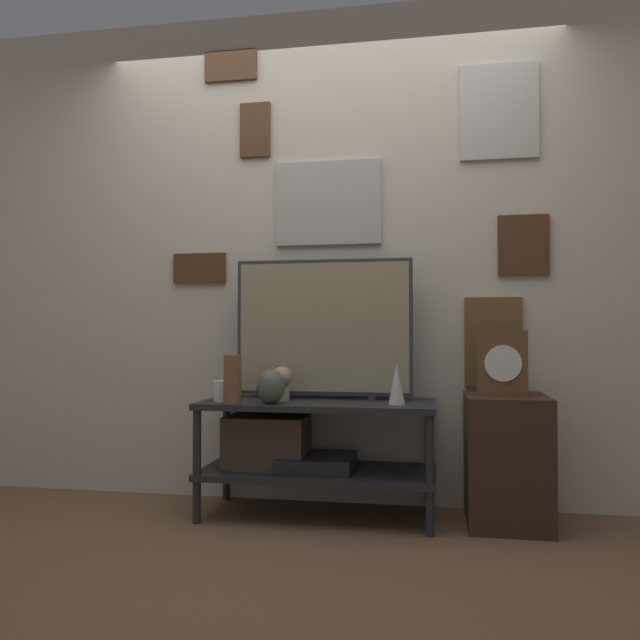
{
  "coord_description": "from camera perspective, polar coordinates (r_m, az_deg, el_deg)",
  "views": [
    {
      "loc": [
        0.56,
        -2.79,
        0.91
      ],
      "look_at": [
        0.01,
        0.29,
        0.98
      ],
      "focal_mm": 35.0,
      "sensor_mm": 36.0,
      "label": 1
    }
  ],
  "objects": [
    {
      "name": "media_console",
      "position": [
        3.19,
        -1.99,
        -11.18
      ],
      "size": [
        1.16,
        0.5,
        0.57
      ],
      "color": "#232326",
      "rests_on": "ground_plane"
    },
    {
      "name": "vase_slim_bronze",
      "position": [
        3.0,
        7.03,
        -5.83
      ],
      "size": [
        0.08,
        0.08,
        0.19
      ],
      "color": "beige",
      "rests_on": "media_console"
    },
    {
      "name": "mantel_clock",
      "position": [
        3.11,
        16.29,
        -3.79
      ],
      "size": [
        0.23,
        0.11,
        0.31
      ],
      "color": "brown",
      "rests_on": "side_table"
    },
    {
      "name": "vase_tall_ceramic",
      "position": [
        3.04,
        -8.0,
        -5.39
      ],
      "size": [
        0.09,
        0.09,
        0.23
      ],
      "color": "brown",
      "rests_on": "media_console"
    },
    {
      "name": "vase_urn_stoneware",
      "position": [
        3.02,
        -4.55,
        -6.08
      ],
      "size": [
        0.14,
        0.13,
        0.17
      ],
      "color": "#4C5647",
      "rests_on": "media_console"
    },
    {
      "name": "ground_plane",
      "position": [
        2.98,
        -1.25,
        -19.0
      ],
      "size": [
        12.0,
        12.0,
        0.0
      ],
      "primitive_type": "plane",
      "color": "brown"
    },
    {
      "name": "candle_jar",
      "position": [
        3.15,
        -8.79,
        -6.44
      ],
      "size": [
        0.1,
        0.1,
        0.1
      ],
      "color": "silver",
      "rests_on": "media_console"
    },
    {
      "name": "decorative_bust",
      "position": [
        3.15,
        -3.53,
        -5.62
      ],
      "size": [
        0.11,
        0.11,
        0.17
      ],
      "color": "tan",
      "rests_on": "media_console"
    },
    {
      "name": "side_table",
      "position": [
        3.18,
        16.7,
        -12.12
      ],
      "size": [
        0.38,
        0.45,
        0.61
      ],
      "color": "#382319",
      "rests_on": "ground_plane"
    },
    {
      "name": "wall_back",
      "position": [
        3.45,
        0.83,
        6.2
      ],
      "size": [
        6.4,
        0.08,
        2.7
      ],
      "color": "beige",
      "rests_on": "ground_plane"
    },
    {
      "name": "television",
      "position": [
        3.23,
        0.32,
        -0.68
      ],
      "size": [
        0.92,
        0.05,
        0.72
      ],
      "color": "#333338",
      "rests_on": "media_console"
    }
  ]
}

